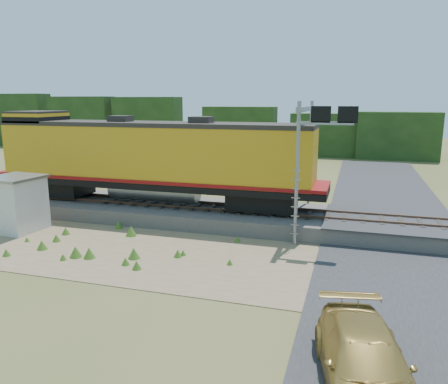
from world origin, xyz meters
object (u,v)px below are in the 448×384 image
(signal_gantry, at_px, (311,135))
(car, at_px, (365,363))
(locomotive, at_px, (148,158))
(shed, at_px, (17,203))

(signal_gantry, height_order, car, signal_gantry)
(locomotive, relative_size, car, 4.02)
(locomotive, distance_m, signal_gantry, 9.40)
(car, bearing_deg, signal_gantry, 91.73)
(signal_gantry, bearing_deg, car, -77.66)
(car, bearing_deg, shed, 143.68)
(shed, height_order, signal_gantry, signal_gantry)
(locomotive, distance_m, car, 17.82)
(locomotive, xyz_separation_m, shed, (-5.31, -4.65, -2.02))
(car, bearing_deg, locomotive, 122.05)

